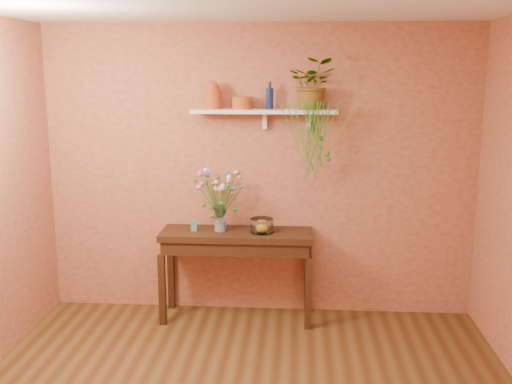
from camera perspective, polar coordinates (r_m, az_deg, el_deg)
The scene contains 13 objects.
room at distance 3.60m, azimuth -1.75°, elevation -3.42°, with size 4.04×4.04×2.70m.
sideboard at distance 5.47m, azimuth -1.87°, elevation -5.02°, with size 1.38×0.44×0.84m.
wall_shelf at distance 5.35m, azimuth 0.90°, elevation 7.69°, with size 1.30×0.24×0.19m.
terracotta_jug at distance 5.38m, azimuth -4.17°, elevation 9.16°, with size 0.16×0.16×0.24m.
terracotta_pot at distance 5.35m, azimuth -1.33°, elevation 8.50°, with size 0.18×0.18×0.11m, color #AB451F.
blue_bottle at distance 5.36m, azimuth 1.32°, elevation 8.99°, with size 0.07×0.07×0.24m.
spider_plant at distance 5.34m, azimuth 5.46°, elevation 10.27°, with size 0.40×0.35×0.45m, color #276E1E.
plant_fronds at distance 5.24m, azimuth 5.87°, elevation 5.15°, with size 0.68×0.25×0.73m.
glass_vase at distance 5.44m, azimuth -3.44°, elevation -2.76°, with size 0.11×0.11×0.22m.
bouquet at distance 5.37m, azimuth -3.64°, elevation 0.41°, with size 0.47×0.42×0.46m.
glass_bowl at distance 5.40m, azimuth 0.57°, elevation -3.27°, with size 0.21×0.21×0.13m.
lemon at distance 5.38m, azimuth 0.57°, elevation -3.43°, with size 0.09×0.09×0.09m, color yellow.
carton at distance 5.47m, azimuth -5.98°, elevation -3.18°, with size 0.05×0.04×0.11m, color #29697D.
Camera 1 is at (0.35, -3.46, 2.29)m, focal length 41.78 mm.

